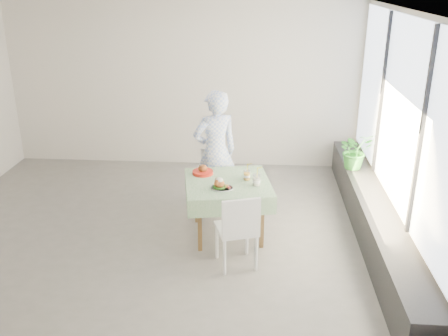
# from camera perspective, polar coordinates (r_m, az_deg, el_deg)

# --- Properties ---
(floor) EXTENTS (6.00, 6.00, 0.00)m
(floor) POSITION_cam_1_polar(r_m,az_deg,el_deg) (6.78, -7.55, -6.82)
(floor) COLOR #605D5B
(floor) RESTS_ON ground
(ceiling) EXTENTS (6.00, 6.00, 0.00)m
(ceiling) POSITION_cam_1_polar(r_m,az_deg,el_deg) (6.00, -8.89, 17.51)
(ceiling) COLOR white
(ceiling) RESTS_ON ground
(wall_back) EXTENTS (6.00, 0.02, 2.80)m
(wall_back) POSITION_cam_1_polar(r_m,az_deg,el_deg) (8.63, -4.72, 9.37)
(wall_back) COLOR silver
(wall_back) RESTS_ON ground
(wall_front) EXTENTS (6.00, 0.02, 2.80)m
(wall_front) POSITION_cam_1_polar(r_m,az_deg,el_deg) (4.00, -15.55, -5.80)
(wall_front) COLOR silver
(wall_front) RESTS_ON ground
(wall_right) EXTENTS (0.02, 5.00, 2.80)m
(wall_right) POSITION_cam_1_polar(r_m,az_deg,el_deg) (6.33, 19.49, 3.80)
(wall_right) COLOR silver
(wall_right) RESTS_ON ground
(window_pane) EXTENTS (0.01, 4.80, 2.18)m
(window_pane) POSITION_cam_1_polar(r_m,az_deg,el_deg) (6.26, 19.50, 6.00)
(window_pane) COLOR #D1E0F9
(window_pane) RESTS_ON ground
(window_ledge) EXTENTS (0.40, 4.80, 0.50)m
(window_ledge) POSITION_cam_1_polar(r_m,az_deg,el_deg) (6.70, 16.63, -5.54)
(window_ledge) COLOR black
(window_ledge) RESTS_ON ground
(cafe_table) EXTENTS (1.21, 1.21, 0.74)m
(cafe_table) POSITION_cam_1_polar(r_m,az_deg,el_deg) (6.37, 0.42, -3.88)
(cafe_table) COLOR brown
(cafe_table) RESTS_ON ground
(chair_far) EXTENTS (0.41, 0.41, 0.83)m
(chair_far) POSITION_cam_1_polar(r_m,az_deg,el_deg) (7.21, -1.13, -2.56)
(chair_far) COLOR white
(chair_far) RESTS_ON ground
(chair_near) EXTENTS (0.55, 0.55, 0.92)m
(chair_near) POSITION_cam_1_polar(r_m,az_deg,el_deg) (5.80, 1.45, -8.60)
(chair_near) COLOR white
(chair_near) RESTS_ON ground
(diner) EXTENTS (0.76, 0.66, 1.75)m
(diner) POSITION_cam_1_polar(r_m,az_deg,el_deg) (6.90, -1.00, 1.82)
(diner) COLOR #92ABEA
(diner) RESTS_ON ground
(main_dish) EXTENTS (0.28, 0.28, 0.14)m
(main_dish) POSITION_cam_1_polar(r_m,az_deg,el_deg) (6.04, -0.40, -1.96)
(main_dish) COLOR white
(main_dish) RESTS_ON cafe_table
(juice_cup_orange) EXTENTS (0.09, 0.09, 0.26)m
(juice_cup_orange) POSITION_cam_1_polar(r_m,az_deg,el_deg) (6.29, 2.62, -0.84)
(juice_cup_orange) COLOR white
(juice_cup_orange) RESTS_ON cafe_table
(juice_cup_lemonade) EXTENTS (0.10, 0.10, 0.29)m
(juice_cup_lemonade) POSITION_cam_1_polar(r_m,az_deg,el_deg) (6.13, 3.73, -1.44)
(juice_cup_lemonade) COLOR white
(juice_cup_lemonade) RESTS_ON cafe_table
(second_dish) EXTENTS (0.27, 0.27, 0.13)m
(second_dish) POSITION_cam_1_polar(r_m,az_deg,el_deg) (6.48, -2.44, -0.37)
(second_dish) COLOR red
(second_dish) RESTS_ON cafe_table
(potted_plant) EXTENTS (0.61, 0.57, 0.54)m
(potted_plant) POSITION_cam_1_polar(r_m,az_deg,el_deg) (7.52, 14.75, 1.95)
(potted_plant) COLOR #297125
(potted_plant) RESTS_ON window_ledge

